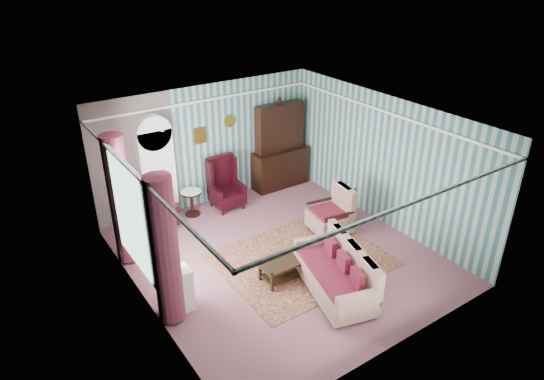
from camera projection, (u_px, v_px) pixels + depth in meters
floor at (281, 257)px, 9.82m from camera, size 6.00×6.00×0.00m
room_shell at (248, 171)px, 8.74m from camera, size 5.53×6.02×2.91m
bookcase at (158, 174)px, 10.74m from camera, size 0.80×0.28×2.24m
dresser_hutch at (281, 143)px, 12.26m from camera, size 1.50×0.56×2.36m
wingback_left at (156, 204)px, 10.54m from camera, size 0.76×0.80×1.25m
wingback_right at (226, 184)px, 11.42m from camera, size 0.76×0.80×1.25m
seated_woman at (156, 205)px, 10.56m from camera, size 0.44×0.40×1.18m
round_side_table at (192, 203)px, 11.25m from camera, size 0.50×0.50×0.60m
nest_table at (343, 197)px, 11.61m from camera, size 0.45×0.38×0.54m
plant_stand at (176, 291)px, 8.21m from camera, size 0.55×0.35×0.80m
rug at (301, 259)px, 9.75m from camera, size 3.20×2.60×0.01m
sofa at (334, 270)px, 8.59m from camera, size 1.48×2.13×0.97m
floral_armchair at (330, 214)px, 10.49m from camera, size 0.99×1.00×0.89m
coffee_table at (283, 270)px, 9.10m from camera, size 0.89×0.51×0.39m
potted_plant_a at (168, 266)px, 7.85m from camera, size 0.39×0.35×0.40m
potted_plant_b at (173, 258)px, 8.02m from camera, size 0.25×0.20×0.43m
potted_plant_c at (169, 261)px, 7.97m from camera, size 0.23×0.23×0.39m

